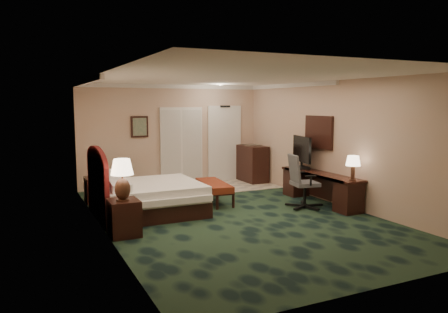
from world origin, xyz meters
name	(u,v)px	position (x,y,z in m)	size (l,w,h in m)	color
floor	(234,216)	(0.00, 0.00, 0.00)	(5.00, 7.50, 0.00)	black
ceiling	(235,77)	(0.00, 0.00, 2.70)	(5.00, 7.50, 0.00)	white
wall_back	(172,135)	(0.00, 3.75, 1.35)	(5.00, 0.00, 2.70)	beige
wall_front	(380,178)	(0.00, -3.75, 1.35)	(5.00, 0.00, 2.70)	beige
wall_left	(102,154)	(-2.50, 0.00, 1.35)	(0.00, 7.50, 2.70)	beige
wall_right	(337,143)	(2.50, 0.00, 1.35)	(0.00, 7.50, 2.70)	beige
crown_molding	(235,80)	(0.00, 0.00, 2.65)	(5.00, 7.50, 0.10)	white
tile_patch	(216,187)	(0.90, 2.90, 0.01)	(3.20, 1.70, 0.01)	#B1A89A
headboard	(97,182)	(-2.44, 1.00, 0.70)	(0.12, 2.00, 1.40)	#4A1617
entry_door	(224,144)	(1.55, 3.72, 1.05)	(1.02, 0.06, 2.18)	white
closet_doors	(182,146)	(0.25, 3.71, 1.05)	(1.20, 0.06, 2.10)	beige
wall_art	(140,127)	(-0.90, 3.71, 1.60)	(0.45, 0.06, 0.55)	#436553
wall_mirror	(319,132)	(2.46, 0.60, 1.55)	(0.05, 0.95, 0.75)	white
bed	(150,198)	(-1.43, 0.94, 0.31)	(1.95, 1.81, 0.62)	white
nightstand_near	(124,218)	(-2.24, -0.32, 0.30)	(0.49, 0.56, 0.61)	black
nightstand_far	(96,190)	(-2.25, 2.44, 0.28)	(0.45, 0.52, 0.56)	black
lamp_near	(122,180)	(-2.26, -0.38, 0.96)	(0.37, 0.37, 0.70)	black
lamp_far	(97,164)	(-2.22, 2.42, 0.86)	(0.31, 0.31, 0.59)	black
bed_bench	(214,193)	(0.11, 1.23, 0.23)	(0.48, 1.38, 0.47)	maroon
desk	(320,188)	(2.23, 0.20, 0.34)	(0.51, 2.35, 0.68)	black
tv	(302,152)	(2.24, 0.93, 1.06)	(0.08, 0.98, 0.77)	black
desk_lamp	(353,168)	(2.21, -0.84, 0.93)	(0.29, 0.29, 0.51)	black
desk_chair	(305,181)	(1.66, -0.02, 0.57)	(0.67, 0.63, 1.15)	#494A4E
minibar	(252,164)	(2.18, 3.20, 0.51)	(0.54, 0.97, 1.02)	black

